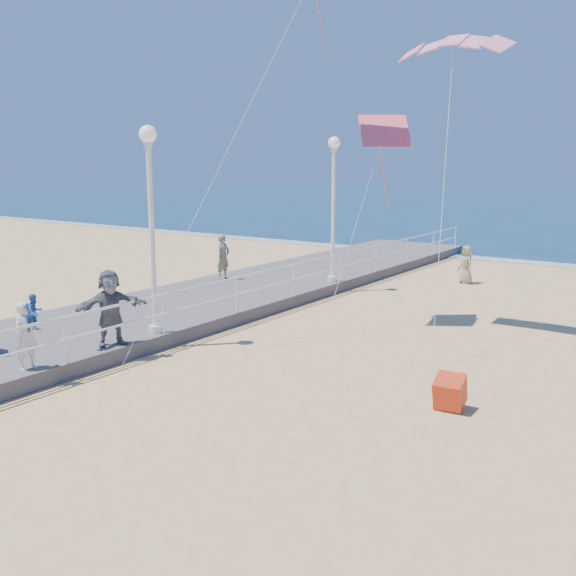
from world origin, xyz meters
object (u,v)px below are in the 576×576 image
Objects in this scene: lamp_post_mid at (151,208)px; box_kite at (450,395)px; woman_holding_toddler at (26,336)px; spectator_6 at (223,257)px; lamp_post_far at (333,194)px; spectator_5 at (110,308)px; toddler_held at (35,312)px; beach_walker_c at (466,265)px.

lamp_post_mid is 8.65m from box_kite.
woman_holding_toddler is 0.86× the size of spectator_6.
lamp_post_far is 2.84× the size of spectator_5.
lamp_post_mid is at bearing 22.61° from spectator_5.
toddler_held is 1.35× the size of box_kite.
spectator_5 reaches higher than box_kite.
box_kite is (7.86, 3.81, -1.35)m from toddler_held.
toddler_held is (0.10, -12.55, -2.01)m from lamp_post_far.
lamp_post_mid is 2.72m from spectator_5.
lamp_post_mid is 8.20m from spectator_6.
spectator_5 reaches higher than toddler_held.
lamp_post_mid and lamp_post_far have the same top height.
woman_holding_toddler is at bearing -160.60° from box_kite.
spectator_5 is (-0.15, 2.15, -0.32)m from toddler_held.
spectator_6 is (-3.61, 6.96, -2.39)m from lamp_post_mid.
box_kite is at bearing -121.60° from spectator_6.
lamp_post_mid is 1.00× the size of lamp_post_far.
spectator_5 is 1.07× the size of spectator_6.
lamp_post_far is at bearing -90.04° from beach_walker_c.
spectator_6 is at bearing 13.87° from woman_holding_toddler.
woman_holding_toddler reaches higher than beach_walker_c.
lamp_post_far reaches higher than toddler_held.
spectator_6 is at bearing 143.03° from box_kite.
beach_walker_c is 2.57× the size of box_kite.
box_kite is at bearing -53.63° from spectator_5.
woman_holding_toddler is at bearing -155.36° from spectator_5.
spectator_5 is at bearing -4.62° from woman_holding_toddler.
lamp_post_mid is 2.84× the size of spectator_5.
beach_walker_c is (3.58, 14.94, -0.56)m from spectator_5.
toddler_held is 2.17m from spectator_5.
toddler_held is at bearing -89.54° from lamp_post_far.
box_kite is at bearing -68.77° from toddler_held.
lamp_post_far is 3.05× the size of spectator_6.
woman_holding_toddler is (-0.05, -3.70, -2.51)m from lamp_post_mid.
woman_holding_toddler is (-0.05, -12.70, -2.51)m from lamp_post_far.
toddler_held is at bearing -63.49° from beach_walker_c.
box_kite is at bearing -33.68° from beach_walker_c.
spectator_6 is 13.41m from box_kite.
lamp_post_far is 6.58× the size of toddler_held.
lamp_post_mid reaches higher than toddler_held.
lamp_post_mid is 9.00m from lamp_post_far.
toddler_held reaches higher than beach_walker_c.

